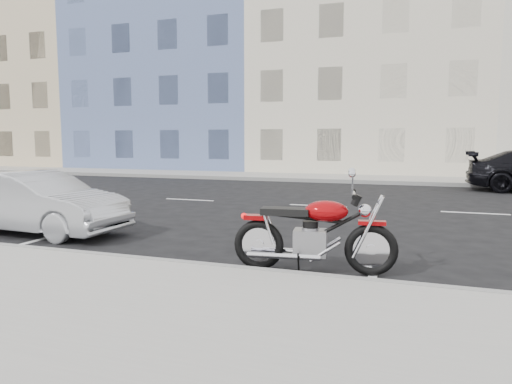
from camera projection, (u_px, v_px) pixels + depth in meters
The scene contains 9 objects.
ground at pixel (392, 209), 12.12m from camera, with size 120.00×120.00×0.00m, color black.
sidewalk_far at pixel (291, 177), 21.89m from camera, with size 80.00×3.40×0.15m, color gray.
curb_near at pixel (41, 252), 7.13m from camera, with size 80.00×0.12×0.16m, color gray.
curb_far at pixel (282, 180), 20.30m from camera, with size 80.00×0.12×0.16m, color gray.
bldg_far_west at pixel (52, 86), 35.11m from camera, with size 12.00×12.00×12.00m, color #C9B58D.
bldg_blue at pixel (192, 72), 31.20m from camera, with size 12.00×12.00×13.00m, color slate.
bldg_cream at pixel (372, 75), 27.44m from camera, with size 12.00×12.00×11.50m, color beige.
motorcycle at pixel (374, 238), 6.11m from camera, with size 2.26×0.74×1.13m.
sedan_silver at pixel (37, 203), 8.94m from camera, with size 1.29×3.71×1.22m, color #A7AAAF.
Camera 1 is at (0.44, -12.52, 1.83)m, focal length 32.00 mm.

